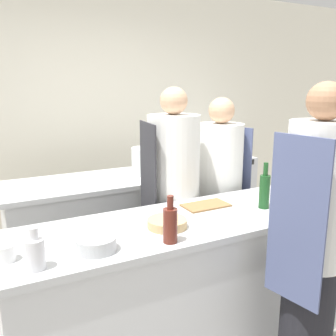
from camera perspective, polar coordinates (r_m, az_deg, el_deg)
wall_back at (r=4.21m, az=-11.45°, el=7.80°), size 8.00×0.06×2.80m
prep_counter at (r=2.58m, az=3.79°, el=-17.18°), size 2.41×0.70×0.93m
pass_counter at (r=3.52m, az=-8.14°, el=-8.76°), size 1.93×0.70×0.93m
oven_range at (r=4.58m, az=6.75°, el=-3.69°), size 0.75×0.73×0.91m
chef_at_prep_near at (r=2.19m, az=21.14°, el=-11.36°), size 0.37×0.36×1.77m
chef_at_stove at (r=3.22m, az=7.80°, el=-4.23°), size 0.43×0.42×1.64m
chef_at_pass_far at (r=2.92m, az=0.77°, el=-5.01°), size 0.43×0.41×1.73m
bottle_olive_oil at (r=2.60m, az=14.49°, el=-3.29°), size 0.07×0.07×0.31m
bottle_vinegar at (r=1.84m, az=-19.57°, el=-12.07°), size 0.09×0.09×0.20m
bottle_wine at (r=2.00m, az=0.34°, el=-8.53°), size 0.08×0.08×0.26m
bowl_mixing_large at (r=1.96m, az=-10.89°, el=-11.28°), size 0.20×0.20×0.07m
bowl_prep_small at (r=2.22m, az=-0.12°, el=-8.41°), size 0.23×0.23×0.05m
cup at (r=1.98m, az=-23.62°, el=-11.77°), size 0.10×0.10×0.08m
cutting_board at (r=2.60m, az=5.78°, el=-5.67°), size 0.32×0.18×0.01m
stockpot at (r=3.46m, az=-3.14°, el=1.09°), size 0.30×0.30×0.25m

